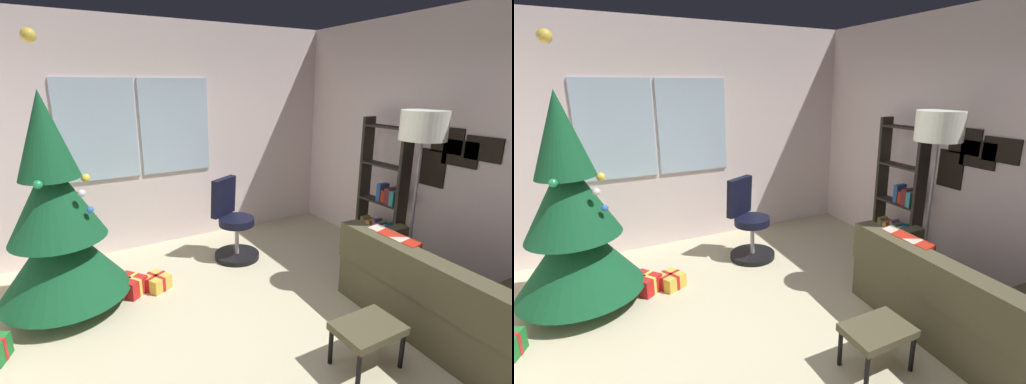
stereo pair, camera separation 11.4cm
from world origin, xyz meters
The scene contains 11 objects.
ground_plane centered at (0.00, 0.00, -0.05)m, with size 4.73×5.17×0.10m, color #C4B996.
wall_back_with_windows centered at (-0.02, 2.63, 1.45)m, with size 4.73×0.12×2.89m.
wall_right_with_frames centered at (2.42, 0.00, 1.44)m, with size 0.12×5.17×2.89m.
couch centered at (1.56, -0.65, 0.29)m, with size 1.45×1.96×0.80m.
footstool centered at (0.56, -0.53, 0.31)m, with size 0.50×0.36×0.36m.
holiday_tree centered at (-1.39, 1.49, 0.85)m, with size 1.18×1.18×2.55m.
gift_box_red centered at (-0.82, 1.44, 0.09)m, with size 0.36×0.36×0.19m.
gift_box_gold centered at (-0.55, 1.40, 0.08)m, with size 0.31×0.32×0.16m.
office_chair centered at (0.51, 1.70, 0.40)m, with size 0.57×0.59×1.01m.
bookshelf centered at (2.15, 0.86, 0.76)m, with size 0.18×0.64×1.73m.
floor_lamp centered at (1.73, 0.08, 1.65)m, with size 0.43×0.43×1.88m.
Camera 2 is at (-1.27, -2.29, 2.11)m, focal length 26.29 mm.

